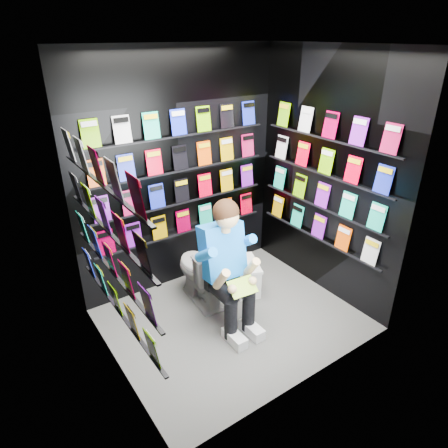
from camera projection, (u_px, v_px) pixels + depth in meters
floor at (232, 319)px, 4.13m from camera, size 2.40×2.40×0.00m
ceiling at (236, 44)px, 3.00m from camera, size 2.40×2.40×0.00m
wall_back at (180, 174)px, 4.31m from camera, size 2.40×0.04×2.60m
wall_front at (316, 248)px, 2.83m from camera, size 2.40×0.04×2.60m
wall_left at (103, 239)px, 2.95m from camera, size 0.04×2.00×2.60m
wall_right at (326, 178)px, 4.18m from camera, size 0.04×2.00×2.60m
comics_back at (181, 174)px, 4.29m from camera, size 2.10×0.06×1.37m
comics_left at (106, 237)px, 2.97m from camera, size 0.06×1.70×1.37m
comics_right at (324, 179)px, 4.16m from camera, size 0.06×1.70×1.37m
toilet at (201, 271)px, 4.28m from camera, size 0.49×0.79×0.73m
longbox at (246, 277)px, 4.55m from camera, size 0.38×0.49×0.32m
longbox_lid at (246, 264)px, 4.47m from camera, size 0.41×0.52×0.03m
reader at (221, 251)px, 3.82m from camera, size 0.62×0.85×1.48m
held_comic at (243, 287)px, 3.65m from camera, size 0.28×0.18×0.11m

